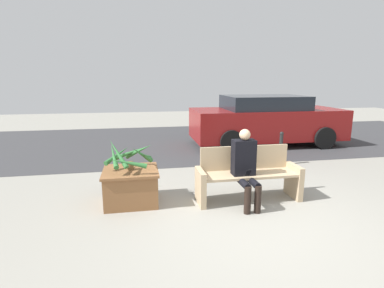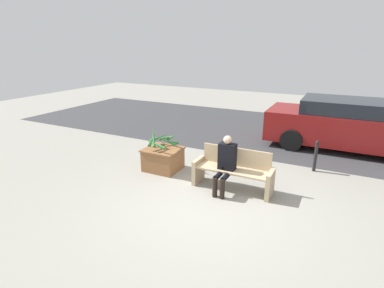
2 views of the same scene
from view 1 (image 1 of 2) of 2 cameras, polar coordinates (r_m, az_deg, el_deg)
ground_plane at (r=4.42m, az=12.34°, el=-14.80°), size 30.00×30.00×0.00m
road_surface at (r=9.86m, az=-0.88°, el=0.66°), size 20.00×6.00×0.01m
bench at (r=5.11m, az=10.54°, el=-5.80°), size 1.72×0.51×0.88m
person_seated at (r=4.83m, az=10.14°, el=-3.89°), size 0.36×0.62×1.22m
planter_box at (r=5.02m, az=-11.51°, el=-7.68°), size 0.88×0.80×0.56m
potted_plant at (r=4.87m, az=-11.82°, el=-2.17°), size 0.80×0.79×0.52m
parked_car at (r=9.46m, az=13.91°, el=4.42°), size 4.52×1.98×1.50m
bollard_post at (r=7.31m, az=16.56°, el=-0.69°), size 0.09×0.09×0.80m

